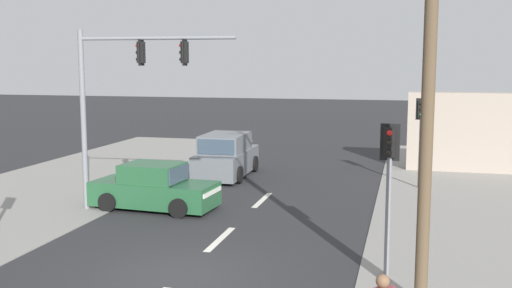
{
  "coord_description": "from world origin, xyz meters",
  "views": [
    {
      "loc": [
        5.0,
        -12.56,
        4.9
      ],
      "look_at": [
        0.78,
        4.0,
        2.6
      ],
      "focal_mm": 42.0,
      "sensor_mm": 36.0,
      "label": 1
    }
  ],
  "objects_px": {
    "traffic_signal_mast": "(119,87)",
    "suv_oncoming_near": "(226,157)",
    "utility_pole_foreground_right": "(424,34)",
    "pedestal_signal_right_kerb": "(389,174)",
    "sedan_receding_far": "(154,188)",
    "pedestal_signal_far_median": "(421,128)"
  },
  "relations": [
    {
      "from": "pedestal_signal_far_median",
      "to": "suv_oncoming_near",
      "type": "relative_size",
      "value": 0.78
    },
    {
      "from": "traffic_signal_mast",
      "to": "sedan_receding_far",
      "type": "relative_size",
      "value": 1.38
    },
    {
      "from": "utility_pole_foreground_right",
      "to": "suv_oncoming_near",
      "type": "xyz_separation_m",
      "value": [
        -7.84,
        12.49,
        -4.57
      ]
    },
    {
      "from": "sedan_receding_far",
      "to": "pedestal_signal_far_median",
      "type": "bearing_deg",
      "value": 33.19
    },
    {
      "from": "utility_pole_foreground_right",
      "to": "pedestal_signal_far_median",
      "type": "height_order",
      "value": "utility_pole_foreground_right"
    },
    {
      "from": "traffic_signal_mast",
      "to": "sedan_receding_far",
      "type": "distance_m",
      "value": 3.6
    },
    {
      "from": "pedestal_signal_far_median",
      "to": "sedan_receding_far",
      "type": "height_order",
      "value": "pedestal_signal_far_median"
    },
    {
      "from": "pedestal_signal_far_median",
      "to": "suv_oncoming_near",
      "type": "xyz_separation_m",
      "value": [
        -8.12,
        0.47,
        -1.53
      ]
    },
    {
      "from": "traffic_signal_mast",
      "to": "sedan_receding_far",
      "type": "height_order",
      "value": "traffic_signal_mast"
    },
    {
      "from": "suv_oncoming_near",
      "to": "pedestal_signal_far_median",
      "type": "bearing_deg",
      "value": -3.32
    },
    {
      "from": "pedestal_signal_far_median",
      "to": "utility_pole_foreground_right",
      "type": "bearing_deg",
      "value": -91.32
    },
    {
      "from": "traffic_signal_mast",
      "to": "sedan_receding_far",
      "type": "bearing_deg",
      "value": 29.28
    },
    {
      "from": "traffic_signal_mast",
      "to": "suv_oncoming_near",
      "type": "distance_m",
      "value": 7.63
    },
    {
      "from": "pedestal_signal_right_kerb",
      "to": "traffic_signal_mast",
      "type": "bearing_deg",
      "value": 154.58
    },
    {
      "from": "pedestal_signal_far_median",
      "to": "sedan_receding_far",
      "type": "bearing_deg",
      "value": -146.81
    },
    {
      "from": "traffic_signal_mast",
      "to": "pedestal_signal_right_kerb",
      "type": "relative_size",
      "value": 1.69
    },
    {
      "from": "utility_pole_foreground_right",
      "to": "pedestal_signal_far_median",
      "type": "bearing_deg",
      "value": 88.68
    },
    {
      "from": "utility_pole_foreground_right",
      "to": "traffic_signal_mast",
      "type": "bearing_deg",
      "value": 148.47
    },
    {
      "from": "pedestal_signal_far_median",
      "to": "suv_oncoming_near",
      "type": "bearing_deg",
      "value": 176.68
    },
    {
      "from": "traffic_signal_mast",
      "to": "pedestal_signal_right_kerb",
      "type": "xyz_separation_m",
      "value": [
        8.79,
        -4.18,
        -1.73
      ]
    },
    {
      "from": "utility_pole_foreground_right",
      "to": "sedan_receding_far",
      "type": "bearing_deg",
      "value": 143.45
    },
    {
      "from": "suv_oncoming_near",
      "to": "sedan_receding_far",
      "type": "bearing_deg",
      "value": -95.9
    }
  ]
}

